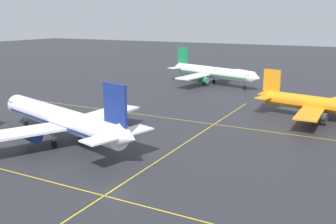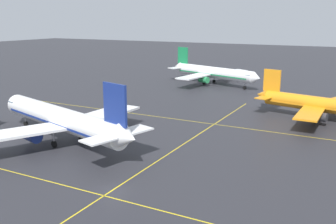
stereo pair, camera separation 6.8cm
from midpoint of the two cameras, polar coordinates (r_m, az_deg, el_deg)
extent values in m
plane|color=#28282D|center=(52.80, -8.16, -11.36)|extent=(600.00, 600.00, 0.00)
cylinder|color=white|center=(73.22, -15.72, -0.90)|extent=(34.41, 13.38, 4.11)
cone|color=white|center=(89.49, -21.89, 1.23)|extent=(3.80, 4.64, 4.03)
cone|color=white|center=(58.05, -6.02, -3.79)|extent=(4.39, 4.70, 3.90)
cube|color=navy|center=(58.96, -7.90, 1.11)|extent=(5.10, 1.79, 6.49)
cube|color=white|center=(61.72, -5.09, -2.70)|extent=(4.86, 6.35, 0.26)
cube|color=white|center=(57.85, -9.93, -3.99)|extent=(4.86, 6.35, 0.26)
cube|color=white|center=(77.41, -9.44, -0.28)|extent=(6.69, 16.55, 0.43)
cube|color=white|center=(68.43, -21.82, -2.95)|extent=(12.54, 16.97, 0.43)
cylinder|color=navy|center=(76.79, -12.11, -1.60)|extent=(4.16, 3.19, 2.27)
cylinder|color=navy|center=(71.39, -19.57, -3.27)|extent=(4.16, 3.19, 2.27)
cube|color=#385166|center=(87.16, -21.24, 1.37)|extent=(2.90, 4.17, 0.76)
cube|color=navy|center=(73.35, -15.69, -1.28)|extent=(31.76, 12.66, 0.39)
cylinder|color=#99999E|center=(85.95, -20.43, -0.94)|extent=(0.30, 0.30, 1.78)
cylinder|color=black|center=(86.24, -20.36, -1.71)|extent=(1.28, 0.79, 1.19)
cylinder|color=#99999E|center=(73.55, -12.84, -2.80)|extent=(0.30, 0.30, 1.78)
cylinder|color=black|center=(73.89, -12.79, -3.68)|extent=(1.28, 0.79, 1.19)
cylinder|color=#99999E|center=(70.77, -16.63, -3.69)|extent=(0.30, 0.30, 1.78)
cylinder|color=black|center=(71.13, -16.56, -4.60)|extent=(1.28, 0.79, 1.19)
cylinder|color=orange|center=(91.63, 22.47, 0.93)|extent=(28.39, 9.35, 3.36)
cone|color=orange|center=(97.24, 13.77, 2.49)|extent=(3.45, 3.73, 3.20)
cube|color=orange|center=(95.61, 15.14, 4.54)|extent=(4.22, 1.22, 5.31)
cube|color=orange|center=(94.09, 14.05, 2.10)|extent=(3.75, 5.10, 0.21)
cube|color=orange|center=(98.81, 15.43, 2.56)|extent=(3.75, 5.10, 0.21)
cube|color=orange|center=(85.04, 20.29, -0.17)|extent=(4.68, 13.30, 0.35)
cube|color=orange|center=(99.04, 23.33, 1.43)|extent=(9.67, 13.99, 0.35)
cylinder|color=#333338|center=(87.66, 21.54, -0.66)|extent=(3.34, 2.46, 1.86)
cylinder|color=#333338|center=(96.24, 23.34, 0.39)|extent=(3.34, 2.46, 1.86)
cube|color=orange|center=(91.71, 22.45, 0.67)|extent=(26.18, 8.89, 0.32)
cylinder|color=#99999E|center=(90.50, 20.83, -0.48)|extent=(0.25, 0.25, 1.46)
cylinder|color=black|center=(90.72, 20.78, -1.08)|extent=(1.04, 0.60, 0.97)
cylinder|color=#99999E|center=(94.75, 21.78, 0.04)|extent=(0.25, 0.25, 1.46)
cylinder|color=black|center=(94.97, 21.73, -0.53)|extent=(1.04, 0.60, 0.97)
cylinder|color=white|center=(133.85, 6.77, 5.85)|extent=(31.88, 14.43, 3.85)
cone|color=white|center=(123.29, 12.98, 4.92)|extent=(3.74, 4.44, 3.78)
cone|color=white|center=(145.93, 1.42, 6.75)|extent=(4.28, 4.53, 3.66)
cube|color=#197F47|center=(143.59, 2.17, 8.38)|extent=(4.71, 1.96, 6.08)
cube|color=white|center=(142.31, 1.14, 6.57)|extent=(4.81, 6.05, 0.24)
cube|color=white|center=(146.56, 2.86, 6.76)|extent=(4.81, 6.05, 0.24)
cube|color=white|center=(128.26, 3.89, 5.30)|extent=(7.19, 15.76, 0.41)
cube|color=white|center=(141.16, 8.74, 5.94)|extent=(12.43, 15.73, 0.41)
cylinder|color=#2D9956|center=(130.07, 5.29, 4.80)|extent=(3.96, 3.15, 2.13)
cylinder|color=#2D9956|center=(138.01, 8.24, 5.23)|extent=(3.96, 3.15, 2.13)
cube|color=#385166|center=(124.53, 12.11, 5.31)|extent=(2.90, 3.95, 0.71)
cube|color=#197F47|center=(133.92, 6.76, 5.64)|extent=(29.45, 13.60, 0.37)
cylinder|color=#99999E|center=(126.15, 11.29, 4.06)|extent=(0.28, 0.28, 1.67)
cylinder|color=black|center=(126.34, 11.27, 3.56)|extent=(1.20, 0.80, 1.12)
cylinder|color=#99999E|center=(133.57, 5.34, 4.79)|extent=(0.28, 0.28, 1.67)
cylinder|color=black|center=(133.75, 5.33, 4.32)|extent=(1.20, 0.80, 1.12)
cylinder|color=#99999E|center=(137.49, 6.82, 5.01)|extent=(0.28, 0.28, 1.67)
cylinder|color=black|center=(137.66, 6.80, 4.55)|extent=(1.20, 0.80, 1.12)
cube|color=yellow|center=(51.37, -9.49, -12.15)|extent=(114.64, 0.20, 0.01)
cube|color=yellow|center=(83.65, 6.84, -1.81)|extent=(114.64, 0.20, 0.01)
cube|color=yellow|center=(66.62, 0.73, -5.80)|extent=(0.20, 85.80, 0.01)
camera|label=1|loc=(0.03, -90.03, -0.01)|focal=41.09mm
camera|label=2|loc=(0.03, 89.97, 0.01)|focal=41.09mm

